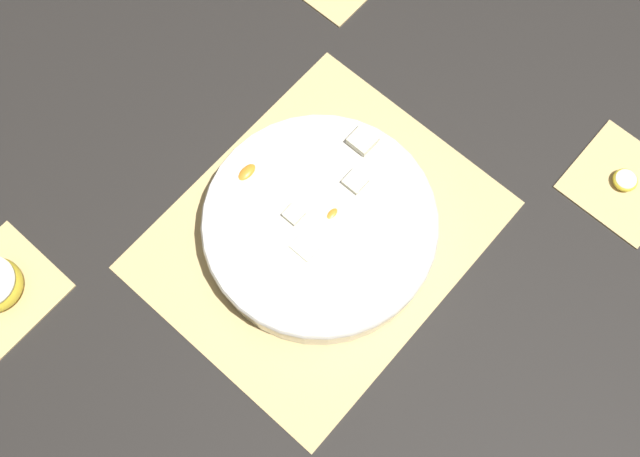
# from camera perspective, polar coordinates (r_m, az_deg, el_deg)

# --- Properties ---
(ground_plane) EXTENTS (6.00, 6.00, 0.00)m
(ground_plane) POSITION_cam_1_polar(r_m,az_deg,el_deg) (0.98, 0.00, -0.53)
(ground_plane) COLOR black
(bamboo_mat_center) EXTENTS (0.43, 0.35, 0.01)m
(bamboo_mat_center) POSITION_cam_1_polar(r_m,az_deg,el_deg) (0.97, 0.00, -0.47)
(bamboo_mat_center) COLOR #D6B775
(bamboo_mat_center) RESTS_ON ground_plane
(coaster_mat_near_right) EXTENTS (0.13, 0.13, 0.01)m
(coaster_mat_near_right) POSITION_cam_1_polar(r_m,az_deg,el_deg) (1.08, 22.09, 3.28)
(coaster_mat_near_right) COLOR #D6B775
(coaster_mat_near_right) RESTS_ON ground_plane
(coaster_mat_far_left) EXTENTS (0.13, 0.13, 0.01)m
(coaster_mat_far_left) POSITION_cam_1_polar(r_m,az_deg,el_deg) (1.04, -23.11, -4.31)
(coaster_mat_far_left) COLOR #D6B775
(coaster_mat_far_left) RESTS_ON ground_plane
(fruit_salad_bowl) EXTENTS (0.30, 0.30, 0.07)m
(fruit_salad_bowl) POSITION_cam_1_polar(r_m,az_deg,el_deg) (0.94, -0.00, 0.20)
(fruit_salad_bowl) COLOR silver
(fruit_salad_bowl) RESTS_ON bamboo_mat_center
(banana_coin_single) EXTENTS (0.03, 0.03, 0.01)m
(banana_coin_single) POSITION_cam_1_polar(r_m,az_deg,el_deg) (1.07, 22.23, 3.43)
(banana_coin_single) COLOR #F4EABC
(banana_coin_single) RESTS_ON coaster_mat_near_right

